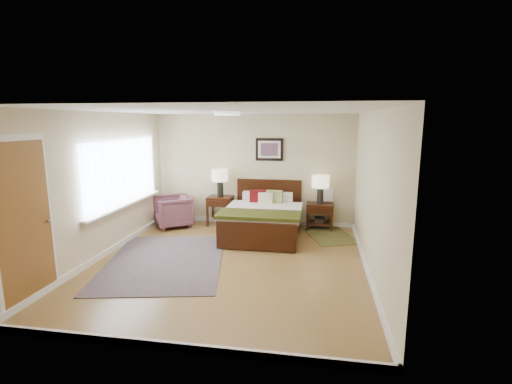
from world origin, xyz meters
TOP-DOWN VIEW (x-y plane):
  - floor at (0.00, 0.00)m, footprint 5.00×5.00m
  - back_wall at (0.00, 2.50)m, footprint 4.50×0.04m
  - front_wall at (0.00, -2.50)m, footprint 4.50×0.04m
  - left_wall at (-2.25, 0.00)m, footprint 0.04×5.00m
  - right_wall at (2.25, 0.00)m, footprint 0.04×5.00m
  - ceiling at (0.00, 0.00)m, footprint 4.50×5.00m
  - window at (-2.20, 0.70)m, footprint 0.11×2.72m
  - door at (-2.23, -1.75)m, footprint 0.06×1.00m
  - ceil_fixture at (0.00, 0.00)m, footprint 0.44×0.44m
  - bed at (0.35, 1.56)m, footprint 1.59×1.91m
  - wall_art at (0.35, 2.47)m, footprint 0.62×0.05m
  - nightstand_left at (-0.74, 2.25)m, footprint 0.55×0.50m
  - nightstand_right at (1.50, 2.26)m, footprint 0.58×0.43m
  - lamp_left at (-0.74, 2.27)m, footprint 0.37×0.37m
  - lamp_right at (1.50, 2.27)m, footprint 0.37×0.37m
  - armchair at (-1.75, 1.92)m, footprint 1.05×1.04m
  - rug_persian at (-1.09, -0.11)m, footprint 2.39×3.00m
  - rug_navy at (1.73, 1.77)m, footprint 1.20×1.46m

SIDE VIEW (x-z plane):
  - floor at x=0.00m, z-range 0.00..0.00m
  - rug_persian at x=-1.09m, z-range 0.00..0.01m
  - rug_navy at x=1.73m, z-range 0.00..0.01m
  - armchair at x=-1.75m, z-range 0.00..0.70m
  - nightstand_right at x=1.50m, z-range 0.07..0.65m
  - bed at x=0.35m, z-range -0.04..0.99m
  - nightstand_left at x=-0.74m, z-range 0.20..0.86m
  - lamp_right at x=1.50m, z-range 0.71..1.32m
  - door at x=-2.23m, z-range -0.02..2.16m
  - lamp_left at x=-0.74m, z-range 0.79..1.40m
  - back_wall at x=0.00m, z-range 0.00..2.50m
  - front_wall at x=0.00m, z-range 0.00..2.50m
  - left_wall at x=-2.25m, z-range 0.00..2.50m
  - right_wall at x=2.25m, z-range 0.00..2.50m
  - window at x=-2.20m, z-range 0.72..2.04m
  - wall_art at x=0.35m, z-range 1.47..1.97m
  - ceil_fixture at x=0.00m, z-range 2.43..2.50m
  - ceiling at x=0.00m, z-range 2.49..2.51m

